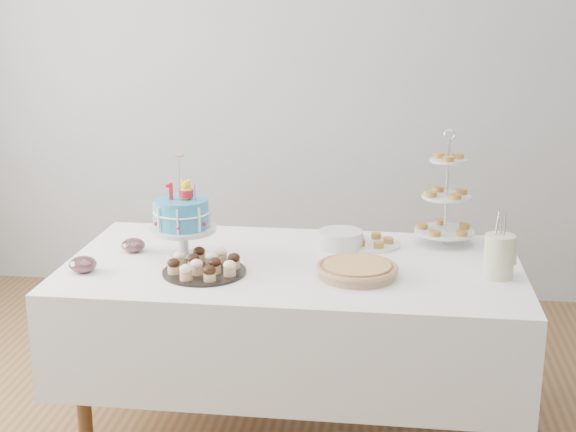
# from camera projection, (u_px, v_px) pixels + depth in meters

# --- Properties ---
(walls) EXTENTS (5.04, 4.04, 2.70)m
(walls) POSITION_uv_depth(u_px,v_px,m) (283.00, 140.00, 2.96)
(walls) COLOR #979A9C
(walls) RESTS_ON floor
(table) EXTENTS (1.92, 1.02, 0.77)m
(table) POSITION_uv_depth(u_px,v_px,m) (293.00, 312.00, 3.46)
(table) COLOR white
(table) RESTS_ON floor
(birthday_cake) EXTENTS (0.29, 0.29, 0.45)m
(birthday_cake) POSITION_uv_depth(u_px,v_px,m) (183.00, 231.00, 3.44)
(birthday_cake) COLOR silver
(birthday_cake) RESTS_ON table
(cupcake_tray) EXTENTS (0.34, 0.34, 0.08)m
(cupcake_tray) POSITION_uv_depth(u_px,v_px,m) (204.00, 264.00, 3.27)
(cupcake_tray) COLOR black
(cupcake_tray) RESTS_ON table
(pie) EXTENTS (0.33, 0.33, 0.05)m
(pie) POSITION_uv_depth(u_px,v_px,m) (357.00, 269.00, 3.23)
(pie) COLOR #A37C58
(pie) RESTS_ON table
(tiered_stand) EXTENTS (0.27, 0.27, 0.53)m
(tiered_stand) POSITION_uv_depth(u_px,v_px,m) (446.00, 197.00, 3.60)
(tiered_stand) COLOR silver
(tiered_stand) RESTS_ON table
(plate_stack) EXTENTS (0.20, 0.20, 0.08)m
(plate_stack) POSITION_uv_depth(u_px,v_px,m) (341.00, 239.00, 3.60)
(plate_stack) COLOR silver
(plate_stack) RESTS_ON table
(pastry_plate) EXTENTS (0.25, 0.25, 0.04)m
(pastry_plate) POSITION_uv_depth(u_px,v_px,m) (372.00, 242.00, 3.63)
(pastry_plate) COLOR silver
(pastry_plate) RESTS_ON table
(jam_bowl_a) EXTENTS (0.11, 0.11, 0.07)m
(jam_bowl_a) POSITION_uv_depth(u_px,v_px,m) (83.00, 265.00, 3.28)
(jam_bowl_a) COLOR silver
(jam_bowl_a) RESTS_ON table
(jam_bowl_b) EXTENTS (0.10, 0.10, 0.06)m
(jam_bowl_b) POSITION_uv_depth(u_px,v_px,m) (133.00, 245.00, 3.54)
(jam_bowl_b) COLOR silver
(jam_bowl_b) RESTS_ON table
(utensil_pitcher) EXTENTS (0.13, 0.12, 0.27)m
(utensil_pitcher) POSITION_uv_depth(u_px,v_px,m) (499.00, 255.00, 3.20)
(utensil_pitcher) COLOR white
(utensil_pitcher) RESTS_ON table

